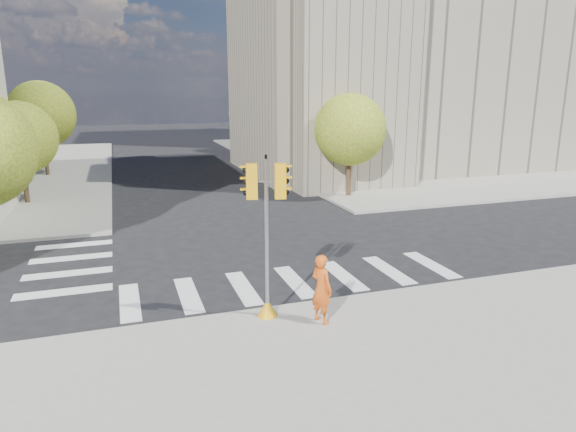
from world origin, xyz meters
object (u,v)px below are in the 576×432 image
object	(u,v)px
lamp_far	(270,109)
traffic_signal	(267,251)
photographer	(322,289)
lamp_near	(331,117)

from	to	relation	value
lamp_far	traffic_signal	distance (m)	34.14
lamp_far	traffic_signal	xyz separation A→B (m)	(-9.83, -32.60, -2.49)
photographer	lamp_near	bearing A→B (deg)	-45.60
lamp_near	lamp_far	size ratio (longest dim) A/B	1.00
lamp_far	photographer	xyz separation A→B (m)	(-8.53, -33.42, -3.46)
traffic_signal	photographer	bearing A→B (deg)	-19.19
lamp_near	lamp_far	xyz separation A→B (m)	(0.00, 14.00, 0.00)
lamp_near	traffic_signal	world-z (taller)	lamp_near
lamp_far	traffic_signal	size ratio (longest dim) A/B	1.77
lamp_near	photographer	bearing A→B (deg)	-113.70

